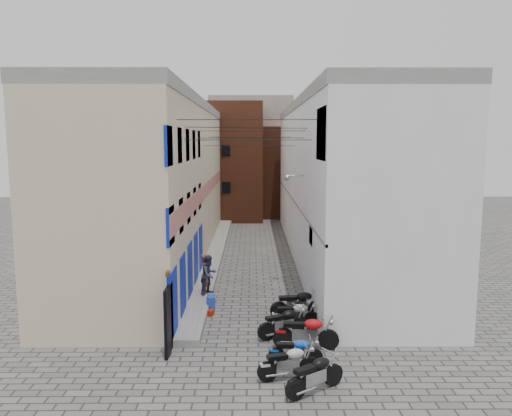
{
  "coord_description": "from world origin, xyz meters",
  "views": [
    {
      "loc": [
        0.16,
        -15.69,
        6.75
      ],
      "look_at": [
        0.35,
        12.26,
        3.0
      ],
      "focal_mm": 35.0,
      "sensor_mm": 36.0,
      "label": 1
    }
  ],
  "objects_px": {
    "motorcycle_f": "(295,313)",
    "red_crate": "(209,313)",
    "motorcycle_d": "(306,331)",
    "motorcycle_b": "(289,361)",
    "motorcycle_c": "(296,350)",
    "motorcycle_e": "(284,321)",
    "motorcycle_g": "(298,302)",
    "water_jug_far": "(211,300)",
    "person_a": "(206,273)",
    "motorcycle_a": "(315,373)",
    "water_jug_near": "(211,303)",
    "person_b": "(209,274)"
  },
  "relations": [
    {
      "from": "motorcycle_b",
      "to": "water_jug_near",
      "type": "xyz_separation_m",
      "value": [
        -2.71,
        5.87,
        -0.26
      ]
    },
    {
      "from": "motorcycle_f",
      "to": "motorcycle_e",
      "type": "bearing_deg",
      "value": -25.39
    },
    {
      "from": "motorcycle_d",
      "to": "red_crate",
      "type": "bearing_deg",
      "value": -127.23
    },
    {
      "from": "motorcycle_c",
      "to": "motorcycle_e",
      "type": "xyz_separation_m",
      "value": [
        -0.21,
        2.18,
        0.09
      ]
    },
    {
      "from": "motorcycle_e",
      "to": "motorcycle_f",
      "type": "height_order",
      "value": "motorcycle_e"
    },
    {
      "from": "motorcycle_e",
      "to": "water_jug_far",
      "type": "xyz_separation_m",
      "value": [
        -2.8,
        3.29,
        -0.32
      ]
    },
    {
      "from": "motorcycle_g",
      "to": "red_crate",
      "type": "xyz_separation_m",
      "value": [
        -3.45,
        0.34,
        -0.51
      ]
    },
    {
      "from": "motorcycle_d",
      "to": "motorcycle_e",
      "type": "relative_size",
      "value": 1.08
    },
    {
      "from": "motorcycle_c",
      "to": "red_crate",
      "type": "bearing_deg",
      "value": -142.05
    },
    {
      "from": "person_b",
      "to": "motorcycle_e",
      "type": "bearing_deg",
      "value": -106.12
    },
    {
      "from": "motorcycle_a",
      "to": "water_jug_near",
      "type": "height_order",
      "value": "motorcycle_a"
    },
    {
      "from": "motorcycle_d",
      "to": "motorcycle_f",
      "type": "bearing_deg",
      "value": -168.48
    },
    {
      "from": "motorcycle_f",
      "to": "red_crate",
      "type": "relative_size",
      "value": 5.11
    },
    {
      "from": "motorcycle_e",
      "to": "water_jug_near",
      "type": "relative_size",
      "value": 3.56
    },
    {
      "from": "motorcycle_a",
      "to": "motorcycle_d",
      "type": "height_order",
      "value": "motorcycle_d"
    },
    {
      "from": "motorcycle_d",
      "to": "water_jug_near",
      "type": "height_order",
      "value": "motorcycle_d"
    },
    {
      "from": "person_b",
      "to": "water_jug_near",
      "type": "xyz_separation_m",
      "value": [
        0.18,
        -1.41,
        -0.82
      ]
    },
    {
      "from": "motorcycle_b",
      "to": "person_a",
      "type": "height_order",
      "value": "person_a"
    },
    {
      "from": "motorcycle_b",
      "to": "motorcycle_e",
      "type": "xyz_separation_m",
      "value": [
        0.06,
        3.06,
        0.04
      ]
    },
    {
      "from": "person_b",
      "to": "red_crate",
      "type": "relative_size",
      "value": 4.74
    },
    {
      "from": "motorcycle_c",
      "to": "red_crate",
      "type": "xyz_separation_m",
      "value": [
        -3.01,
        4.38,
        -0.37
      ]
    },
    {
      "from": "motorcycle_a",
      "to": "motorcycle_f",
      "type": "bearing_deg",
      "value": 146.79
    },
    {
      "from": "motorcycle_d",
      "to": "person_b",
      "type": "bearing_deg",
      "value": -139.75
    },
    {
      "from": "motorcycle_d",
      "to": "person_a",
      "type": "height_order",
      "value": "person_a"
    },
    {
      "from": "motorcycle_d",
      "to": "person_a",
      "type": "relative_size",
      "value": 1.26
    },
    {
      "from": "motorcycle_e",
      "to": "motorcycle_g",
      "type": "height_order",
      "value": "motorcycle_g"
    },
    {
      "from": "motorcycle_b",
      "to": "motorcycle_d",
      "type": "relative_size",
      "value": 0.86
    },
    {
      "from": "motorcycle_a",
      "to": "motorcycle_g",
      "type": "bearing_deg",
      "value": 144.5
    },
    {
      "from": "motorcycle_b",
      "to": "motorcycle_g",
      "type": "height_order",
      "value": "motorcycle_g"
    },
    {
      "from": "motorcycle_d",
      "to": "red_crate",
      "type": "height_order",
      "value": "motorcycle_d"
    },
    {
      "from": "motorcycle_b",
      "to": "motorcycle_e",
      "type": "relative_size",
      "value": 0.93
    },
    {
      "from": "water_jug_far",
      "to": "red_crate",
      "type": "distance_m",
      "value": 1.11
    },
    {
      "from": "motorcycle_d",
      "to": "person_b",
      "type": "xyz_separation_m",
      "value": [
        -3.6,
        5.21,
        0.47
      ]
    },
    {
      "from": "person_a",
      "to": "motorcycle_c",
      "type": "bearing_deg",
      "value": -166.82
    },
    {
      "from": "motorcycle_f",
      "to": "motorcycle_d",
      "type": "bearing_deg",
      "value": 6.35
    },
    {
      "from": "water_jug_far",
      "to": "motorcycle_c",
      "type": "bearing_deg",
      "value": -61.2
    },
    {
      "from": "motorcycle_f",
      "to": "person_a",
      "type": "bearing_deg",
      "value": -133.21
    },
    {
      "from": "person_a",
      "to": "red_crate",
      "type": "distance_m",
      "value": 2.38
    },
    {
      "from": "motorcycle_d",
      "to": "motorcycle_f",
      "type": "distance_m",
      "value": 1.95
    },
    {
      "from": "red_crate",
      "to": "motorcycle_f",
      "type": "bearing_deg",
      "value": -21.24
    },
    {
      "from": "motorcycle_g",
      "to": "water_jug_near",
      "type": "xyz_separation_m",
      "value": [
        -3.42,
        0.95,
        -0.35
      ]
    },
    {
      "from": "motorcycle_g",
      "to": "motorcycle_f",
      "type": "bearing_deg",
      "value": -19.41
    },
    {
      "from": "motorcycle_e",
      "to": "water_jug_near",
      "type": "height_order",
      "value": "motorcycle_e"
    },
    {
      "from": "motorcycle_b",
      "to": "motorcycle_c",
      "type": "relative_size",
      "value": 1.11
    },
    {
      "from": "motorcycle_e",
      "to": "water_jug_far",
      "type": "distance_m",
      "value": 4.33
    },
    {
      "from": "motorcycle_f",
      "to": "water_jug_near",
      "type": "bearing_deg",
      "value": -119.67
    },
    {
      "from": "motorcycle_a",
      "to": "motorcycle_c",
      "type": "distance_m",
      "value": 1.73
    },
    {
      "from": "motorcycle_f",
      "to": "motorcycle_a",
      "type": "bearing_deg",
      "value": 2.13
    },
    {
      "from": "motorcycle_g",
      "to": "water_jug_far",
      "type": "xyz_separation_m",
      "value": [
        -3.45,
        1.44,
        -0.37
      ]
    },
    {
      "from": "motorcycle_c",
      "to": "motorcycle_d",
      "type": "distance_m",
      "value": 1.27
    }
  ]
}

